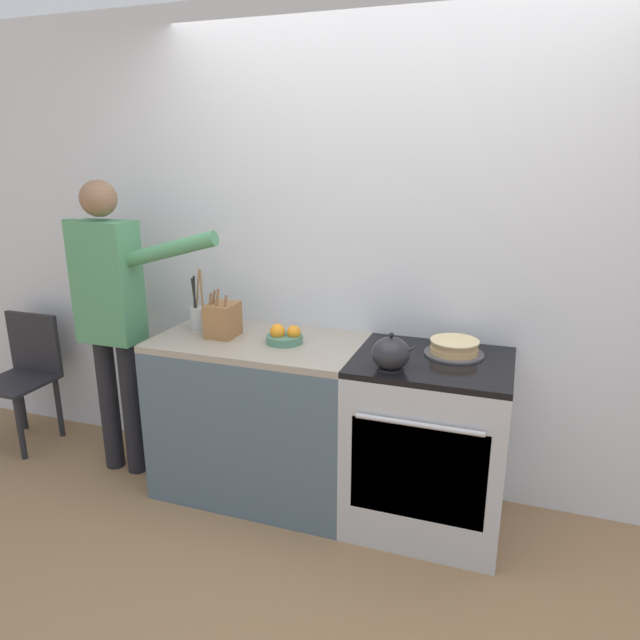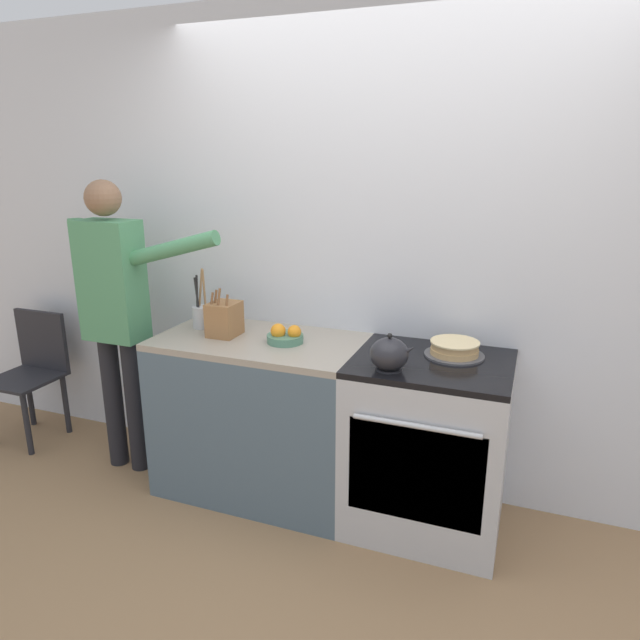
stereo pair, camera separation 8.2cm
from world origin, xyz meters
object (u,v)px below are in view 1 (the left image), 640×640
object	(u,v)px
knife_block	(223,320)
stove_range	(428,443)
layer_cake	(454,348)
utensil_crock	(199,316)
tea_kettle	(391,354)
person_baker	(111,305)
dining_chair	(26,370)
fruit_bowl	(284,336)

from	to	relation	value
knife_block	stove_range	bearing A→B (deg)	0.28
layer_cake	utensil_crock	bearing A→B (deg)	-178.78
tea_kettle	utensil_crock	xyz separation A→B (m)	(-1.15, 0.26, -0.00)
stove_range	person_baker	distance (m)	1.87
tea_kettle	person_baker	distance (m)	1.62
layer_cake	utensil_crock	size ratio (longest dim) A/B	0.85
tea_kettle	knife_block	world-z (taller)	knife_block
layer_cake	person_baker	size ratio (longest dim) A/B	0.17
stove_range	utensil_crock	world-z (taller)	utensil_crock
stove_range	dining_chair	size ratio (longest dim) A/B	1.06
layer_cake	dining_chair	distance (m)	2.74
stove_range	fruit_bowl	size ratio (longest dim) A/B	4.67
stove_range	knife_block	xyz separation A→B (m)	(-1.12, -0.01, 0.54)
stove_range	fruit_bowl	distance (m)	0.90
stove_range	utensil_crock	bearing A→B (deg)	176.81
tea_kettle	person_baker	xyz separation A→B (m)	(-1.62, 0.11, 0.06)
layer_cake	fruit_bowl	bearing A→B (deg)	-172.93
layer_cake	dining_chair	size ratio (longest dim) A/B	0.34
utensil_crock	layer_cake	bearing A→B (deg)	1.22
stove_range	utensil_crock	distance (m)	1.41
tea_kettle	utensil_crock	distance (m)	1.18
stove_range	dining_chair	xyz separation A→B (m)	(-2.62, 0.05, 0.04)
utensil_crock	fruit_bowl	size ratio (longest dim) A/B	1.79
stove_range	layer_cake	distance (m)	0.50
utensil_crock	dining_chair	xyz separation A→B (m)	(-1.31, -0.03, -0.48)
knife_block	utensil_crock	size ratio (longest dim) A/B	0.79
fruit_bowl	dining_chair	distance (m)	1.91
person_baker	dining_chair	world-z (taller)	person_baker
utensil_crock	person_baker	bearing A→B (deg)	-162.00
tea_kettle	utensil_crock	world-z (taller)	utensil_crock
knife_block	dining_chair	bearing A→B (deg)	178.00
utensil_crock	dining_chair	bearing A→B (deg)	-178.84
utensil_crock	dining_chair	world-z (taller)	utensil_crock
layer_cake	fruit_bowl	size ratio (longest dim) A/B	1.52
fruit_bowl	person_baker	bearing A→B (deg)	-175.73
fruit_bowl	dining_chair	world-z (taller)	fruit_bowl
utensil_crock	stove_range	bearing A→B (deg)	-3.19
knife_block	tea_kettle	bearing A→B (deg)	-10.84
tea_kettle	person_baker	world-z (taller)	person_baker
person_baker	stove_range	bearing A→B (deg)	11.63
tea_kettle	layer_cake	bearing A→B (deg)	49.44
tea_kettle	fruit_bowl	bearing A→B (deg)	162.84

